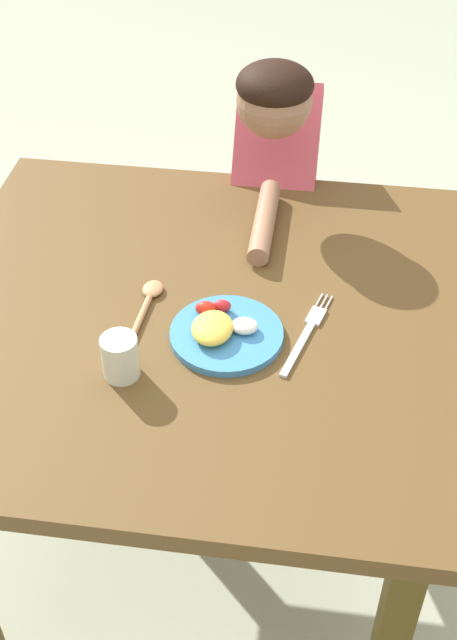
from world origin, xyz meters
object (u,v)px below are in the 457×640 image
(fork, at_px, (306,333))
(spoon, at_px, (147,302))
(drinking_cup, at_px, (120,357))
(plate, at_px, (224,331))
(person, at_px, (274,222))

(fork, bearing_deg, spoon, 98.11)
(spoon, distance_m, drinking_cup, 0.18)
(plate, height_order, fork, plate)
(fork, distance_m, spoon, 0.30)
(fork, relative_size, spoon, 1.20)
(spoon, relative_size, person, 0.19)
(spoon, xyz_separation_m, drinking_cup, (-0.00, -0.18, 0.03))
(plate, height_order, person, person)
(plate, distance_m, drinking_cup, 0.19)
(person, bearing_deg, plate, 86.54)
(plate, xyz_separation_m, person, (0.04, 0.59, -0.17))
(fork, distance_m, person, 0.60)
(plate, relative_size, drinking_cup, 2.54)
(spoon, bearing_deg, drinking_cup, -177.53)
(plate, height_order, drinking_cup, drinking_cup)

